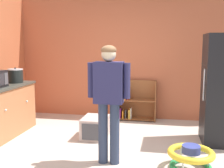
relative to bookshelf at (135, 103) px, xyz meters
The scene contains 8 objects.
ground_plane 2.18m from the bookshelf, 90.47° to the right, with size 12.00×12.00×0.00m, color beige.
back_wall 0.99m from the bookshelf, 95.65° to the left, with size 5.20×0.06×2.70m, color #C26340.
bookshelf is the anchor object (origin of this frame).
standing_person 2.34m from the bookshelf, 92.84° to the right, with size 0.57×0.22×1.60m.
baby_walker 2.47m from the bookshelf, 66.79° to the right, with size 0.60×0.60×0.32m.
pet_carrier 1.42m from the bookshelf, 113.20° to the right, with size 0.42×0.55×0.36m.
crock_pot 2.49m from the bookshelf, 152.34° to the right, with size 0.28×0.28×0.29m.
teal_cup 2.58m from the bookshelf, 159.23° to the right, with size 0.08×0.08×0.10m, color teal.
Camera 1 is at (0.62, -3.59, 1.60)m, focal length 43.71 mm.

